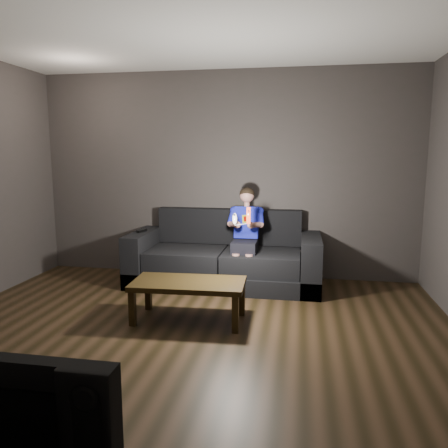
# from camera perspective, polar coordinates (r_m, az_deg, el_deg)

# --- Properties ---
(floor) EXTENTS (5.00, 5.00, 0.00)m
(floor) POSITION_cam_1_polar(r_m,az_deg,el_deg) (3.74, -6.68, -16.78)
(floor) COLOR black
(floor) RESTS_ON ground
(back_wall) EXTENTS (5.00, 0.04, 2.70)m
(back_wall) POSITION_cam_1_polar(r_m,az_deg,el_deg) (5.80, 0.17, 6.40)
(back_wall) COLOR #3D3936
(back_wall) RESTS_ON ground
(ceiling) EXTENTS (5.00, 5.00, 0.02)m
(ceiling) POSITION_cam_1_polar(r_m,az_deg,el_deg) (3.53, -7.59, 26.74)
(ceiling) COLOR silver
(ceiling) RESTS_ON back_wall
(sofa) EXTENTS (2.36, 1.02, 0.91)m
(sofa) POSITION_cam_1_polar(r_m,az_deg,el_deg) (5.54, 0.14, -4.75)
(sofa) COLOR black
(sofa) RESTS_ON floor
(child) EXTENTS (0.44, 0.54, 1.08)m
(child) POSITION_cam_1_polar(r_m,az_deg,el_deg) (5.34, 2.85, -0.42)
(child) COLOR black
(child) RESTS_ON sofa
(wii_remote_red) EXTENTS (0.05, 0.07, 0.19)m
(wii_remote_red) POSITION_cam_1_polar(r_m,az_deg,el_deg) (4.89, 3.22, 1.11)
(wii_remote_red) COLOR #EF4521
(wii_remote_red) RESTS_ON child
(nunchuk_white) EXTENTS (0.07, 0.09, 0.14)m
(nunchuk_white) POSITION_cam_1_polar(r_m,az_deg,el_deg) (4.92, 1.41, 0.68)
(nunchuk_white) COLOR white
(nunchuk_white) RESTS_ON child
(wii_remote_black) EXTENTS (0.09, 0.17, 0.03)m
(wii_remote_black) POSITION_cam_1_polar(r_m,az_deg,el_deg) (5.66, -10.68, -0.88)
(wii_remote_black) COLOR black
(wii_remote_black) RESTS_ON sofa
(coffee_table) EXTENTS (1.12, 0.60, 0.40)m
(coffee_table) POSITION_cam_1_polar(r_m,az_deg,el_deg) (4.33, -4.65, -8.14)
(coffee_table) COLOR black
(coffee_table) RESTS_ON floor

